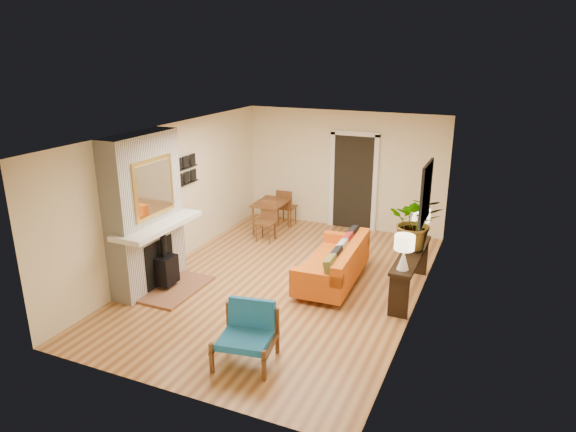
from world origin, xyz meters
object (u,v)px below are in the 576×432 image
at_px(sofa, 337,264).
at_px(lamp_far, 421,220).
at_px(dining_table, 274,208).
at_px(blue_chair, 248,330).
at_px(ottoman, 323,274).
at_px(houseplant, 416,222).
at_px(console_table, 411,261).
at_px(lamp_near, 404,248).

relative_size(sofa, lamp_far, 3.73).
bearing_deg(dining_table, blue_chair, -68.88).
relative_size(ottoman, blue_chair, 0.85).
bearing_deg(lamp_far, blue_chair, -114.57).
xyz_separation_m(sofa, houseplant, (1.22, 0.29, 0.84)).
height_order(blue_chair, console_table, blue_chair).
height_order(lamp_near, lamp_far, same).
height_order(ottoman, houseplant, houseplant).
bearing_deg(lamp_near, console_table, 90.00).
xyz_separation_m(sofa, blue_chair, (-0.33, -2.63, 0.07)).
bearing_deg(ottoman, console_table, 10.39).
relative_size(console_table, houseplant, 2.01).
height_order(console_table, lamp_near, lamp_near).
height_order(lamp_near, houseplant, houseplant).
height_order(blue_chair, lamp_far, lamp_far).
distance_m(blue_chair, lamp_near, 2.62).
height_order(console_table, lamp_far, lamp_far).
relative_size(ottoman, console_table, 0.38).
height_order(sofa, dining_table, dining_table).
bearing_deg(sofa, lamp_far, 32.45).
distance_m(console_table, houseplant, 0.65).
height_order(sofa, lamp_far, lamp_far).
relative_size(lamp_far, houseplant, 0.59).
bearing_deg(sofa, lamp_near, -27.13).
distance_m(ottoman, lamp_near, 1.70).
relative_size(sofa, blue_chair, 2.41).
bearing_deg(sofa, console_table, 3.16).
bearing_deg(lamp_far, dining_table, 161.28).
xyz_separation_m(console_table, lamp_far, (0.00, 0.71, 0.49)).
distance_m(ottoman, dining_table, 2.85).
bearing_deg(console_table, lamp_near, -90.00).
bearing_deg(console_table, dining_table, 151.00).
height_order(sofa, blue_chair, sofa).
bearing_deg(dining_table, houseplant, -26.03).
distance_m(sofa, console_table, 1.25).
relative_size(ottoman, houseplant, 0.77).
height_order(blue_chair, houseplant, houseplant).
bearing_deg(console_table, ottoman, -169.61).
distance_m(blue_chair, dining_table, 4.86).
xyz_separation_m(ottoman, blue_chair, (-0.16, -2.44, 0.21)).
bearing_deg(dining_table, sofa, -42.43).
bearing_deg(blue_chair, console_table, 59.96).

